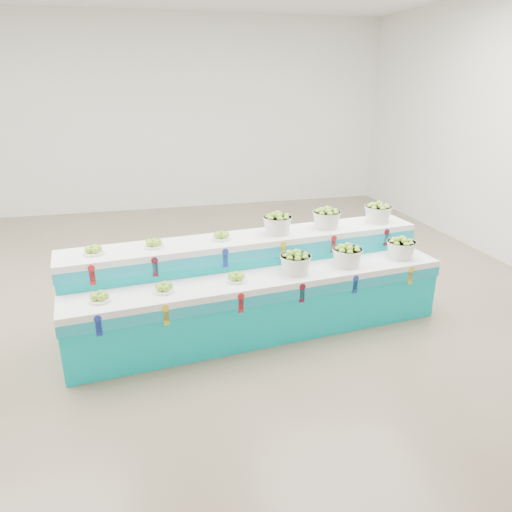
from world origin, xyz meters
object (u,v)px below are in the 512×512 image
plate_upper_mid (153,243)px  basket_lower_left (295,262)px  display_stand (256,285)px  basket_upper_right (378,212)px

plate_upper_mid → basket_lower_left: bearing=-13.9°
basket_lower_left → plate_upper_mid: (-1.49, 0.37, 0.23)m
display_stand → basket_lower_left: 0.56m
basket_lower_left → basket_upper_right: (1.31, 0.67, 0.30)m
display_stand → plate_upper_mid: plate_upper_mid is taller
basket_upper_right → basket_lower_left: bearing=-153.1°
display_stand → basket_lower_left: bearing=-35.8°
display_stand → basket_upper_right: bearing=8.6°
basket_lower_left → basket_upper_right: size_ratio=1.00×
display_stand → basket_upper_right: size_ratio=12.46×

